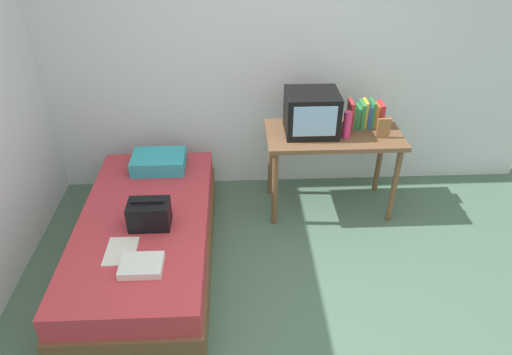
{
  "coord_description": "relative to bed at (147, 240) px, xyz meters",
  "views": [
    {
      "loc": [
        -0.24,
        -2.05,
        2.62
      ],
      "look_at": [
        -0.1,
        1.09,
        0.59
      ],
      "focal_mm": 32.71,
      "sensor_mm": 36.0,
      "label": 1
    }
  ],
  "objects": [
    {
      "name": "bed",
      "position": [
        0.0,
        0.0,
        0.0
      ],
      "size": [
        1.0,
        2.0,
        0.45
      ],
      "color": "brown",
      "rests_on": "ground"
    },
    {
      "name": "pillow",
      "position": [
        0.04,
        0.71,
        0.29
      ],
      "size": [
        0.46,
        0.34,
        0.13
      ],
      "primitive_type": "cube",
      "color": "#33A8B7",
      "rests_on": "bed"
    },
    {
      "name": "tv",
      "position": [
        1.36,
        0.72,
        0.73
      ],
      "size": [
        0.44,
        0.39,
        0.36
      ],
      "color": "black",
      "rests_on": "desk"
    },
    {
      "name": "ground_plane",
      "position": [
        0.97,
        -0.79,
        -0.22
      ],
      "size": [
        8.0,
        8.0,
        0.0
      ],
      "primitive_type": "plane",
      "color": "#4C6B56"
    },
    {
      "name": "book_row",
      "position": [
        1.85,
        0.81,
        0.66
      ],
      "size": [
        0.3,
        0.17,
        0.24
      ],
      "color": "#B72D33",
      "rests_on": "desk"
    },
    {
      "name": "folded_towel",
      "position": [
        0.08,
        -0.55,
        0.25
      ],
      "size": [
        0.28,
        0.22,
        0.05
      ],
      "primitive_type": "cube",
      "color": "white",
      "rests_on": "bed"
    },
    {
      "name": "wall_back",
      "position": [
        0.97,
        1.21,
        1.08
      ],
      "size": [
        5.2,
        0.1,
        2.6
      ],
      "primitive_type": "cube",
      "color": "silver",
      "rests_on": "ground"
    },
    {
      "name": "magazine",
      "position": [
        -0.09,
        -0.38,
        0.23
      ],
      "size": [
        0.21,
        0.29,
        0.01
      ],
      "primitive_type": "cube",
      "color": "white",
      "rests_on": "bed"
    },
    {
      "name": "picture_frame",
      "position": [
        1.95,
        0.59,
        0.64
      ],
      "size": [
        0.11,
        0.02,
        0.17
      ],
      "primitive_type": "cube",
      "color": "olive",
      "rests_on": "desk"
    },
    {
      "name": "handbag",
      "position": [
        0.07,
        -0.1,
        0.33
      ],
      "size": [
        0.3,
        0.2,
        0.23
      ],
      "color": "black",
      "rests_on": "bed"
    },
    {
      "name": "desk",
      "position": [
        1.56,
        0.69,
        0.45
      ],
      "size": [
        1.16,
        0.6,
        0.77
      ],
      "color": "brown",
      "rests_on": "ground"
    },
    {
      "name": "water_bottle",
      "position": [
        1.65,
        0.61,
        0.67
      ],
      "size": [
        0.07,
        0.07,
        0.23
      ],
      "primitive_type": "cylinder",
      "color": "#E53372",
      "rests_on": "desk"
    },
    {
      "name": "remote_dark",
      "position": [
        0.15,
        -0.53,
        0.24
      ],
      "size": [
        0.04,
        0.16,
        0.02
      ],
      "primitive_type": "cube",
      "color": "black",
      "rests_on": "bed"
    }
  ]
}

